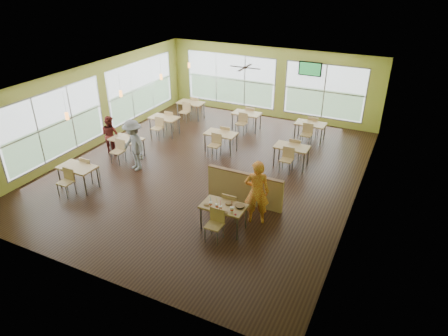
{
  "coord_description": "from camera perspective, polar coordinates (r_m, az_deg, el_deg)",
  "views": [
    {
      "loc": [
        5.94,
        -11.09,
        6.59
      ],
      "look_at": [
        1.26,
        -1.44,
        0.99
      ],
      "focal_mm": 32.0,
      "sensor_mm": 36.0,
      "label": 1
    }
  ],
  "objects": [
    {
      "name": "cup_blue",
      "position": [
        10.67,
        -1.92,
        -5.14
      ],
      "size": [
        0.09,
        0.09,
        0.33
      ],
      "color": "white",
      "rests_on": "main_table"
    },
    {
      "name": "ceiling_fan",
      "position": [
        15.72,
        3.03,
        14.16
      ],
      "size": [
        1.25,
        1.25,
        0.29
      ],
      "color": "#2D2119",
      "rests_on": "ceiling"
    },
    {
      "name": "man_plaid",
      "position": [
        10.95,
        4.7,
        -3.45
      ],
      "size": [
        0.81,
        0.67,
        1.91
      ],
      "primitive_type": "imported",
      "rotation": [
        0.0,
        0.0,
        3.5
      ],
      "color": "red",
      "rests_on": "floor"
    },
    {
      "name": "half_wall_divider",
      "position": [
        11.97,
        2.96,
        -2.89
      ],
      "size": [
        2.4,
        0.14,
        1.04
      ],
      "color": "tan",
      "rests_on": "floor"
    },
    {
      "name": "food_basket",
      "position": [
        10.65,
        2.28,
        -5.44
      ],
      "size": [
        0.27,
        0.27,
        0.06
      ],
      "color": "black",
      "rests_on": "main_table"
    },
    {
      "name": "tv_backwall",
      "position": [
        17.96,
        12.2,
        13.68
      ],
      "size": [
        1.0,
        0.07,
        0.6
      ],
      "color": "black",
      "rests_on": "wall_back"
    },
    {
      "name": "main_table",
      "position": [
        10.79,
        -0.08,
        -5.92
      ],
      "size": [
        1.22,
        1.52,
        0.87
      ],
      "color": "tan",
      "rests_on": "floor"
    },
    {
      "name": "patron_grey",
      "position": [
        14.11,
        -12.78,
        3.19
      ],
      "size": [
        1.36,
        1.1,
        1.84
      ],
      "primitive_type": "imported",
      "rotation": [
        0.0,
        0.0,
        -0.41
      ],
      "color": "slate",
      "rests_on": "floor"
    },
    {
      "name": "pendant_lights",
      "position": [
        15.46,
        -11.76,
        11.52
      ],
      "size": [
        0.11,
        7.31,
        0.86
      ],
      "color": "#2D2119",
      "rests_on": "ceiling"
    },
    {
      "name": "patron_maroon",
      "position": [
        15.71,
        -15.93,
        4.62
      ],
      "size": [
        0.76,
        0.62,
        1.47
      ],
      "primitive_type": "imported",
      "rotation": [
        0.0,
        0.0,
        3.05
      ],
      "color": "#5A1C18",
      "rests_on": "floor"
    },
    {
      "name": "cup_red_far",
      "position": [
        10.44,
        1.13,
        -5.92
      ],
      "size": [
        0.11,
        0.11,
        0.38
      ],
      "color": "white",
      "rests_on": "main_table"
    },
    {
      "name": "ketchup_cup",
      "position": [
        10.36,
        1.66,
        -6.65
      ],
      "size": [
        0.05,
        0.05,
        0.02
      ],
      "primitive_type": "cylinder",
      "color": "maroon",
      "rests_on": "main_table"
    },
    {
      "name": "wrapper_mid",
      "position": [
        10.76,
        0.65,
        -5.1
      ],
      "size": [
        0.19,
        0.17,
        0.05
      ],
      "primitive_type": "ellipsoid",
      "rotation": [
        0.0,
        0.0,
        -0.01
      ],
      "color": "#926C46",
      "rests_on": "main_table"
    },
    {
      "name": "cup_red_near",
      "position": [
        10.51,
        -0.5,
        -5.7
      ],
      "size": [
        0.09,
        0.09,
        0.33
      ],
      "color": "white",
      "rests_on": "main_table"
    },
    {
      "name": "room",
      "position": [
        13.53,
        -2.15,
        5.94
      ],
      "size": [
        12.0,
        12.04,
        3.2
      ],
      "color": "black",
      "rests_on": "ground"
    },
    {
      "name": "window_bays",
      "position": [
        17.34,
        -5.19,
        10.33
      ],
      "size": [
        9.24,
        10.24,
        2.38
      ],
      "color": "white",
      "rests_on": "room"
    },
    {
      "name": "cup_yellow",
      "position": [
        10.59,
        -1.02,
        -5.42
      ],
      "size": [
        0.09,
        0.09,
        0.34
      ],
      "color": "white",
      "rests_on": "main_table"
    },
    {
      "name": "dining_tables",
      "position": [
        15.75,
        -2.56,
        5.35
      ],
      "size": [
        6.92,
        8.72,
        0.87
      ],
      "color": "tan",
      "rests_on": "floor"
    },
    {
      "name": "wrapper_left",
      "position": [
        10.74,
        -2.53,
        -5.23
      ],
      "size": [
        0.17,
        0.16,
        0.04
      ],
      "primitive_type": "ellipsoid",
      "rotation": [
        0.0,
        0.0,
        0.13
      ],
      "color": "#926C46",
      "rests_on": "main_table"
    },
    {
      "name": "wrapper_right",
      "position": [
        10.42,
        0.2,
        -6.37
      ],
      "size": [
        0.16,
        0.15,
        0.04
      ],
      "primitive_type": "ellipsoid",
      "rotation": [
        0.0,
        0.0,
        0.11
      ],
      "color": "#926C46",
      "rests_on": "main_table"
    }
  ]
}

